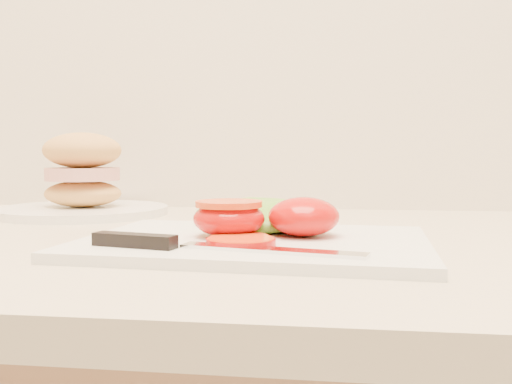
# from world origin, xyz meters

# --- Properties ---
(cutting_board) EXTENTS (0.35, 0.26, 0.01)m
(cutting_board) POSITION_xyz_m (-0.53, 1.60, 0.94)
(cutting_board) COLOR silver
(cutting_board) RESTS_ON counter
(tomato_half_dome) EXTENTS (0.07, 0.07, 0.04)m
(tomato_half_dome) POSITION_xyz_m (-0.48, 1.62, 0.96)
(tomato_half_dome) COLOR red
(tomato_half_dome) RESTS_ON cutting_board
(tomato_half_cut) EXTENTS (0.07, 0.07, 0.04)m
(tomato_half_cut) POSITION_xyz_m (-0.56, 1.61, 0.96)
(tomato_half_cut) COLOR red
(tomato_half_cut) RESTS_ON cutting_board
(tomato_slice_0) EXTENTS (0.06, 0.06, 0.01)m
(tomato_slice_0) POSITION_xyz_m (-0.54, 1.55, 0.94)
(tomato_slice_0) COLOR #FE5017
(tomato_slice_0) RESTS_ON cutting_board
(tomato_slice_1) EXTENTS (0.05, 0.05, 0.01)m
(tomato_slice_1) POSITION_xyz_m (-0.54, 1.58, 0.94)
(tomato_slice_1) COLOR #FE5017
(tomato_slice_1) RESTS_ON cutting_board
(lettuce_leaf_0) EXTENTS (0.18, 0.15, 0.03)m
(lettuce_leaf_0) POSITION_xyz_m (-0.54, 1.67, 0.95)
(lettuce_leaf_0) COLOR #87C634
(lettuce_leaf_0) RESTS_ON cutting_board
(knife) EXTENTS (0.25, 0.06, 0.01)m
(knife) POSITION_xyz_m (-0.58, 1.53, 0.94)
(knife) COLOR silver
(knife) RESTS_ON cutting_board
(sandwich_plate) EXTENTS (0.25, 0.25, 0.12)m
(sandwich_plate) POSITION_xyz_m (-0.83, 1.87, 0.98)
(sandwich_plate) COLOR white
(sandwich_plate) RESTS_ON counter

